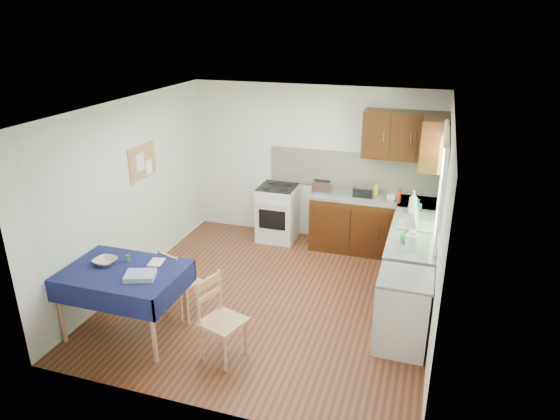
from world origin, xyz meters
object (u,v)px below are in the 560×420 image
(toaster, at_px, (322,187))
(dining_table, at_px, (122,278))
(sandwich_press, at_px, (364,190))
(chair_far, at_px, (178,280))
(dish_rack, at_px, (416,225))
(kettle, at_px, (412,241))
(chair_near, at_px, (219,317))

(toaster, bearing_deg, dining_table, -128.23)
(toaster, distance_m, sandwich_press, 0.63)
(dining_table, relative_size, chair_far, 1.58)
(sandwich_press, xyz_separation_m, dish_rack, (0.85, -0.99, -0.06))
(sandwich_press, relative_size, dish_rack, 0.63)
(dining_table, xyz_separation_m, sandwich_press, (2.23, 3.08, 0.25))
(toaster, relative_size, kettle, 1.14)
(chair_near, height_order, dish_rack, dish_rack)
(chair_far, height_order, kettle, kettle)
(dining_table, distance_m, chair_near, 1.23)
(chair_near, height_order, kettle, kettle)
(sandwich_press, bearing_deg, chair_far, -125.17)
(dining_table, height_order, chair_far, chair_far)
(dining_table, height_order, kettle, kettle)
(toaster, bearing_deg, chair_near, -107.36)
(dish_rack, xyz_separation_m, kettle, (-0.02, -0.71, 0.09))
(toaster, bearing_deg, kettle, -57.88)
(chair_near, distance_m, toaster, 3.11)
(sandwich_press, bearing_deg, toaster, -170.47)
(dish_rack, bearing_deg, dining_table, -128.03)
(chair_far, xyz_separation_m, kettle, (2.68, 0.81, 0.55))
(dining_table, distance_m, chair_far, 0.73)
(chair_near, height_order, toaster, toaster)
(dining_table, height_order, chair_near, chair_near)
(dining_table, height_order, sandwich_press, sandwich_press)
(dining_table, xyz_separation_m, dish_rack, (3.08, 2.09, 0.19))
(dining_table, relative_size, sandwich_press, 4.71)
(kettle, bearing_deg, dish_rack, 88.55)
(toaster, height_order, sandwich_press, toaster)
(chair_near, xyz_separation_m, sandwich_press, (1.02, 3.13, 0.49))
(chair_far, relative_size, sandwich_press, 2.97)
(toaster, xyz_separation_m, sandwich_press, (0.63, 0.09, -0.02))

